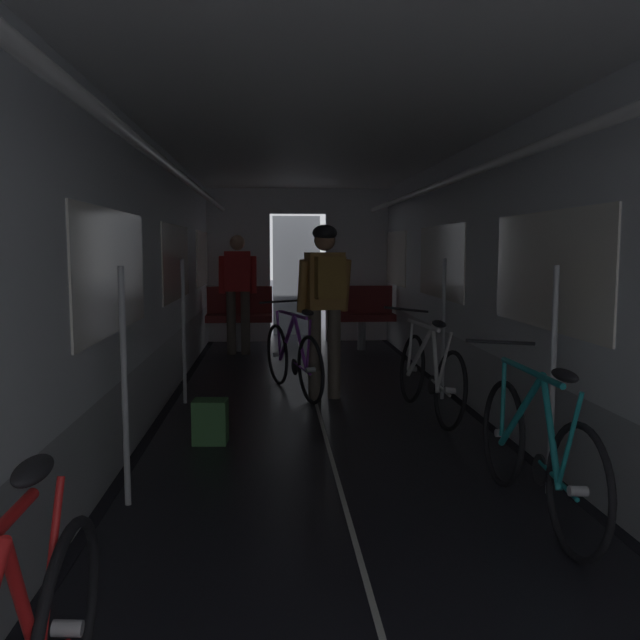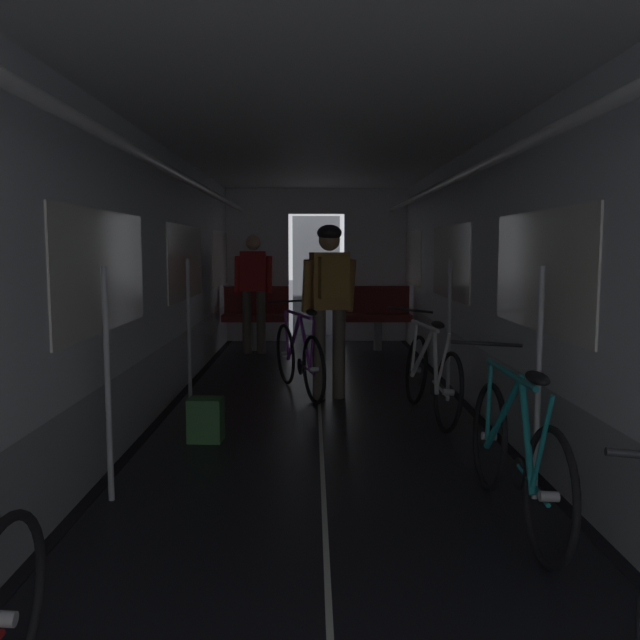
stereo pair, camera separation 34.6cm
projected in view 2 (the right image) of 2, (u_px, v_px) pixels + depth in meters
The scene contains 9 objects.
train_car_shell at pixel (321, 223), 5.32m from camera, with size 3.14×12.34×2.57m.
bench_seat_far_left at pixel (256, 312), 9.88m from camera, with size 0.98×0.51×0.95m.
bench_seat_far_right at pixel (377, 312), 9.90m from camera, with size 0.98×0.51×0.95m.
bicycle_teal at pixel (515, 454), 3.64m from camera, with size 0.44×1.69×0.94m.
bicycle_white at pixel (431, 375), 5.94m from camera, with size 0.48×1.69×0.95m.
person_cyclist_aisle at pixel (330, 292), 6.57m from camera, with size 0.56×0.45×1.73m.
bicycle_purple_in_aisle at pixel (299, 357), 6.91m from camera, with size 0.64×1.63×0.94m.
person_standing_near_bench at pixel (254, 286), 9.47m from camera, with size 0.53×0.23×1.69m.
backpack_on_floor at pixel (206, 420), 5.21m from camera, with size 0.26×0.20×0.34m, color #3D703D.
Camera 2 is at (-0.07, -1.78, 1.50)m, focal length 37.56 mm.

